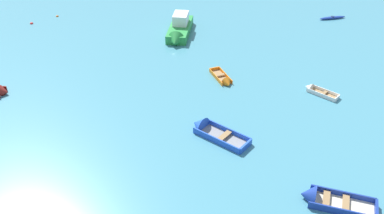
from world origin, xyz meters
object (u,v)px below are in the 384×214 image
(mooring_buoy_far_field, at_px, (32,24))
(rowboat_deep_blue_near_camera, at_px, (322,199))
(motor_launch_green_outer_left, at_px, (179,30))
(rowboat_white_cluster_inner, at_px, (315,90))
(rowboat_orange_far_right, at_px, (224,81))
(mooring_buoy_midfield, at_px, (57,17))
(kayak_deep_blue_outer_right, at_px, (332,18))
(rowboat_blue_far_left, at_px, (208,129))

(mooring_buoy_far_field, bearing_deg, rowboat_deep_blue_near_camera, -47.14)
(mooring_buoy_far_field, bearing_deg, motor_launch_green_outer_left, -11.15)
(rowboat_deep_blue_near_camera, bearing_deg, rowboat_white_cluster_inner, 78.06)
(rowboat_orange_far_right, distance_m, mooring_buoy_midfield, 21.81)
(kayak_deep_blue_outer_right, bearing_deg, rowboat_white_cluster_inner, -110.38)
(motor_launch_green_outer_left, distance_m, mooring_buoy_midfield, 13.93)
(kayak_deep_blue_outer_right, bearing_deg, rowboat_deep_blue_near_camera, -106.71)
(rowboat_white_cluster_inner, distance_m, rowboat_orange_far_right, 7.08)
(rowboat_orange_far_right, height_order, mooring_buoy_far_field, rowboat_orange_far_right)
(rowboat_orange_far_right, relative_size, mooring_buoy_midfield, 10.77)
(rowboat_white_cluster_inner, height_order, kayak_deep_blue_outer_right, rowboat_white_cluster_inner)
(rowboat_orange_far_right, height_order, kayak_deep_blue_outer_right, rowboat_orange_far_right)
(rowboat_deep_blue_near_camera, bearing_deg, kayak_deep_blue_outer_right, 73.29)
(motor_launch_green_outer_left, xyz_separation_m, mooring_buoy_far_field, (-15.19, 3.00, -0.60))
(motor_launch_green_outer_left, height_order, kayak_deep_blue_outer_right, motor_launch_green_outer_left)
(rowboat_deep_blue_near_camera, xyz_separation_m, kayak_deep_blue_outer_right, (7.84, 26.11, -0.07))
(rowboat_blue_far_left, height_order, kayak_deep_blue_outer_right, rowboat_blue_far_left)
(motor_launch_green_outer_left, relative_size, kayak_deep_blue_outer_right, 2.14)
(rowboat_white_cluster_inner, relative_size, kayak_deep_blue_outer_right, 0.86)
(rowboat_deep_blue_near_camera, height_order, rowboat_blue_far_left, rowboat_deep_blue_near_camera)
(kayak_deep_blue_outer_right, distance_m, mooring_buoy_midfield, 29.07)
(motor_launch_green_outer_left, distance_m, rowboat_blue_far_left, 15.80)
(rowboat_white_cluster_inner, relative_size, mooring_buoy_far_field, 7.48)
(rowboat_deep_blue_near_camera, bearing_deg, mooring_buoy_far_field, 132.86)
(motor_launch_green_outer_left, bearing_deg, rowboat_deep_blue_near_camera, -69.76)
(kayak_deep_blue_outer_right, bearing_deg, rowboat_blue_far_left, -125.39)
(rowboat_deep_blue_near_camera, xyz_separation_m, mooring_buoy_far_field, (-23.38, 25.20, -0.21))
(motor_launch_green_outer_left, relative_size, mooring_buoy_midfield, 22.16)
(rowboat_white_cluster_inner, relative_size, rowboat_orange_far_right, 0.83)
(rowboat_blue_far_left, bearing_deg, rowboat_orange_far_right, 76.35)
(motor_launch_green_outer_left, bearing_deg, rowboat_white_cluster_inner, -44.82)
(motor_launch_green_outer_left, bearing_deg, kayak_deep_blue_outer_right, 13.72)
(mooring_buoy_far_field, bearing_deg, mooring_buoy_midfield, 41.42)
(rowboat_orange_far_right, xyz_separation_m, rowboat_blue_far_left, (-1.60, -6.61, 0.06))
(rowboat_deep_blue_near_camera, bearing_deg, rowboat_orange_far_right, 108.69)
(rowboat_white_cluster_inner, distance_m, motor_launch_green_outer_left, 15.01)
(kayak_deep_blue_outer_right, height_order, mooring_buoy_midfield, kayak_deep_blue_outer_right)
(kayak_deep_blue_outer_right, bearing_deg, mooring_buoy_midfield, 178.03)
(mooring_buoy_midfield, xyz_separation_m, mooring_buoy_far_field, (-2.17, -1.91, 0.00))
(motor_launch_green_outer_left, height_order, mooring_buoy_far_field, motor_launch_green_outer_left)
(rowboat_orange_far_right, relative_size, kayak_deep_blue_outer_right, 1.04)
(rowboat_blue_far_left, distance_m, kayak_deep_blue_outer_right, 23.99)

